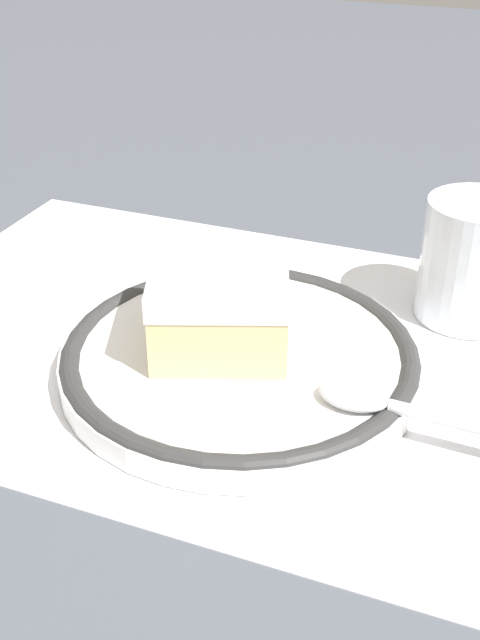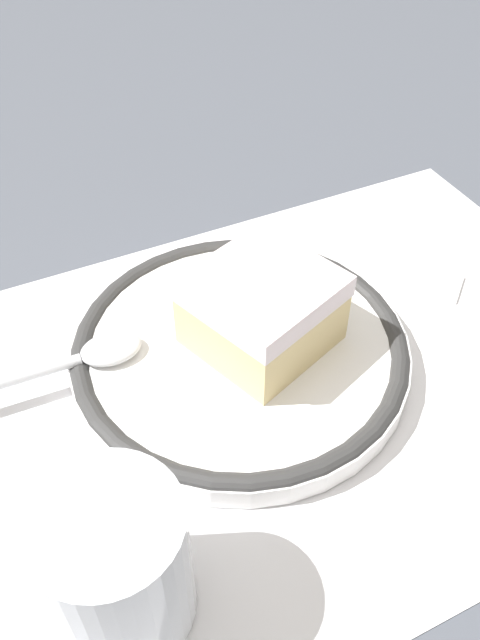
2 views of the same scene
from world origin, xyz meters
TOP-DOWN VIEW (x-y plane):
  - ground_plane at (0.00, 0.00)m, footprint 2.40×2.40m
  - placemat at (0.00, 0.00)m, footprint 0.43×0.31m
  - plate at (0.03, -0.03)m, footprint 0.21×0.21m
  - cake_slice at (0.02, -0.02)m, footprint 0.10×0.10m
  - spoon at (0.13, -0.05)m, footprint 0.15×0.03m
  - cup at (0.14, 0.09)m, footprint 0.06×0.06m
  - sugar_packet at (-0.12, -0.04)m, footprint 0.06×0.06m

SIDE VIEW (x-z plane):
  - ground_plane at x=0.00m, z-range 0.00..0.00m
  - placemat at x=0.00m, z-range 0.00..0.00m
  - sugar_packet at x=-0.12m, z-range 0.00..0.01m
  - plate at x=0.03m, z-range 0.00..0.02m
  - spoon at x=0.13m, z-range 0.02..0.03m
  - cup at x=0.14m, z-range 0.00..0.07m
  - cake_slice at x=0.02m, z-range 0.02..0.07m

